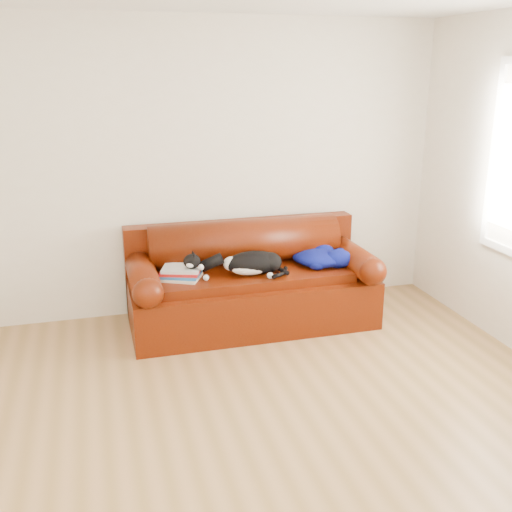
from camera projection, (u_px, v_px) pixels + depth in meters
The scene contains 7 objects.
ground at pixel (258, 420), 3.85m from camera, with size 4.50×4.50×0.00m, color olive.
room_shell at pixel (278, 160), 3.40m from camera, with size 4.52×4.02×2.61m.
sofa_base at pixel (252, 298), 5.25m from camera, with size 2.10×0.90×0.50m.
sofa_back at pixel (244, 257), 5.38m from camera, with size 2.10×1.01×0.88m.
book_stack at pixel (181, 273), 4.94m from camera, with size 0.41×0.37×0.10m.
cat at pixel (252, 264), 5.03m from camera, with size 0.66×0.36×0.25m.
blanket at pixel (321, 257), 5.28m from camera, with size 0.53×0.50×0.16m.
Camera 1 is at (-0.91, -3.23, 2.18)m, focal length 42.00 mm.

